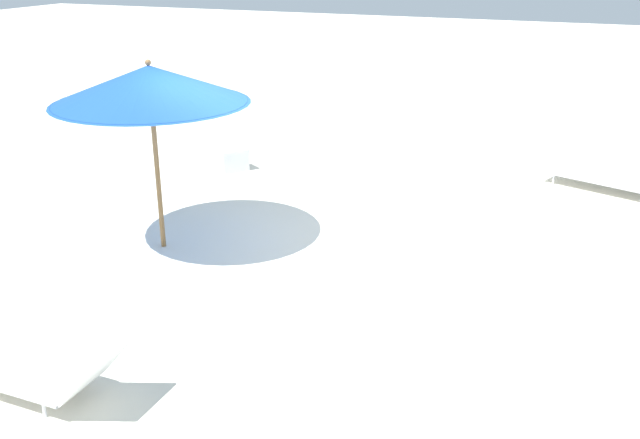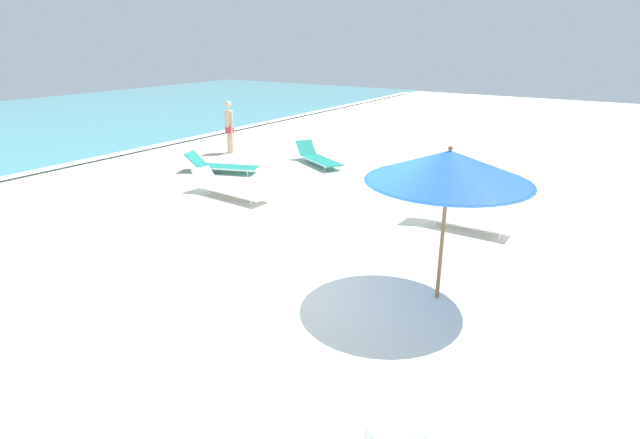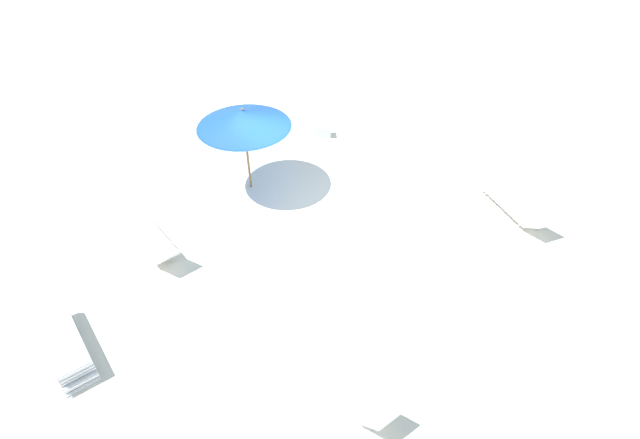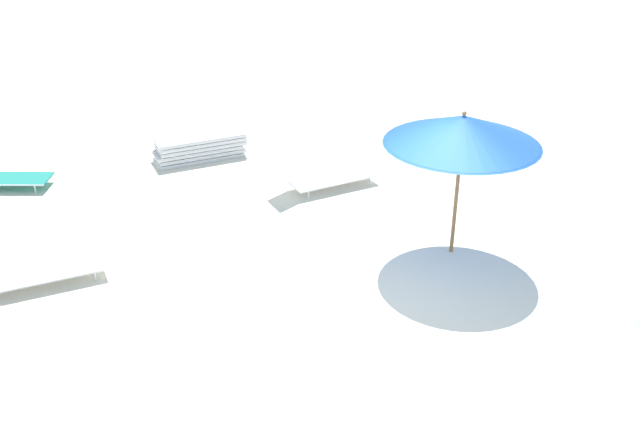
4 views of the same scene
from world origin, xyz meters
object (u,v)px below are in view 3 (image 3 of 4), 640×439
object	(u,v)px
sun_lounger_under_umbrella	(348,382)
sun_lounger_near_water_left	(155,243)
sun_lounger_near_water_right	(517,208)
beach_umbrella	(244,119)
lounger_stack	(65,345)
cooler_box	(322,131)

from	to	relation	value
sun_lounger_under_umbrella	sun_lounger_near_water_left	bearing A→B (deg)	-76.27
sun_lounger_under_umbrella	sun_lounger_near_water_right	size ratio (longest dim) A/B	1.01
beach_umbrella	lounger_stack	xyz separation A→B (m)	(5.64, 2.22, -1.81)
sun_lounger_near_water_left	sun_lounger_near_water_right	xyz separation A→B (m)	(-7.54, 4.62, -0.01)
sun_lounger_under_umbrella	sun_lounger_near_water_right	bearing A→B (deg)	-168.61
beach_umbrella	sun_lounger_near_water_right	world-z (taller)	beach_umbrella
lounger_stack	sun_lounger_under_umbrella	world-z (taller)	sun_lounger_under_umbrella
lounger_stack	sun_lounger_near_water_right	xyz separation A→B (m)	(-10.10, 3.08, -0.04)
lounger_stack	sun_lounger_under_umbrella	xyz separation A→B (m)	(-3.54, 3.97, -0.04)
lounger_stack	sun_lounger_near_water_left	size ratio (longest dim) A/B	0.94
sun_lounger_under_umbrella	cooler_box	xyz separation A→B (m)	(-5.30, -6.96, -0.03)
sun_lounger_near_water_left	cooler_box	world-z (taller)	sun_lounger_near_water_left
sun_lounger_under_umbrella	lounger_stack	bearing A→B (deg)	-44.64
beach_umbrella	cooler_box	size ratio (longest dim) A/B	3.85
sun_lounger_near_water_left	sun_lounger_near_water_right	distance (m)	8.84
cooler_box	sun_lounger_near_water_left	bearing A→B (deg)	-132.81
lounger_stack	sun_lounger_near_water_right	distance (m)	10.56
sun_lounger_under_umbrella	cooler_box	size ratio (longest dim) A/B	3.77
sun_lounger_under_umbrella	sun_lounger_near_water_right	xyz separation A→B (m)	(-6.56, -0.89, -0.00)
beach_umbrella	sun_lounger_near_water_left	distance (m)	3.65
cooler_box	sun_lounger_under_umbrella	bearing A→B (deg)	-93.13
sun_lounger_near_water_left	cooler_box	distance (m)	6.45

